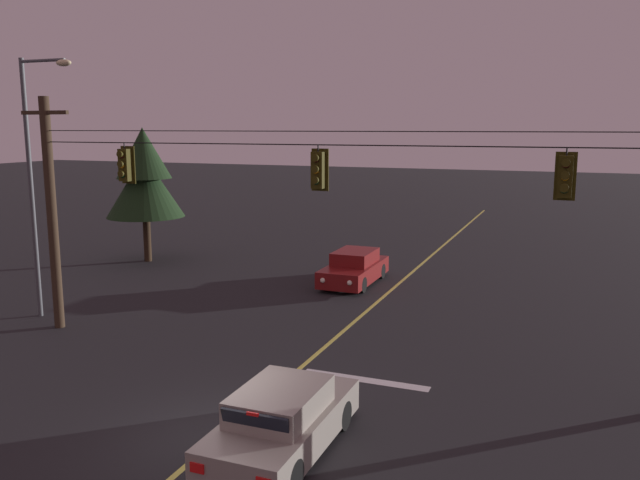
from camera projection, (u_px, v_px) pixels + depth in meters
The scene contains 11 objects.
ground_plane at pixel (217, 439), 13.62m from camera, with size 180.00×180.00×0.00m, color black.
lane_centre_stripe at pixel (371, 308), 23.54m from camera, with size 0.14×60.00×0.01m, color #D1C64C.
stop_bar_paint at pixel (365, 380), 16.81m from camera, with size 3.40×0.36×0.01m, color silver.
signal_span_assembly at pixel (306, 226), 17.38m from camera, with size 19.44×0.32×7.43m.
traffic_light_leftmost at pixel (125, 165), 19.25m from camera, with size 0.48×0.41×1.22m.
traffic_light_left_inner at pixel (318, 170), 16.98m from camera, with size 0.48×0.41×1.22m.
traffic_light_centre at pixel (565, 177), 14.76m from camera, with size 0.48×0.41×1.22m.
car_waiting_near_lane at pixel (282, 421), 13.01m from camera, with size 1.80×4.33×1.39m.
car_oncoming_lead at pixel (354, 268), 27.09m from camera, with size 1.80×4.42×1.39m.
street_lamp_corner at pixel (36, 167), 21.54m from camera, with size 2.11×0.30×8.70m.
tree_verge_near at pixel (144, 177), 31.02m from camera, with size 3.72×3.72×6.47m.
Camera 1 is at (6.71, -10.98, 6.49)m, focal length 36.34 mm.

